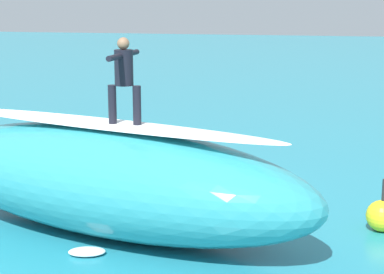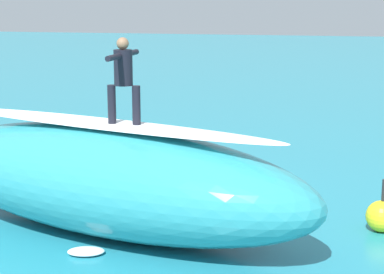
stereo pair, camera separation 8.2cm
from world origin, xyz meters
TOP-DOWN VIEW (x-y plane):
  - ground_plane at (0.00, 0.00)m, footprint 120.00×120.00m
  - wave_crest at (-0.48, 2.04)m, footprint 8.56×4.75m
  - wave_foam_lip at (-0.48, 2.04)m, footprint 6.92×2.79m
  - surfboard_riding at (-0.87, 2.15)m, footprint 2.19×0.51m
  - surfer_riding at (-0.87, 2.15)m, footprint 0.59×1.42m
  - surfboard_paddling at (-2.37, -1.81)m, footprint 1.53×2.15m
  - surfer_paddling at (-2.31, -1.92)m, footprint 1.00×1.52m
  - buoy_marker at (-5.34, 0.95)m, footprint 0.58×0.58m
  - foam_patch_near at (-0.67, 1.62)m, footprint 1.09×1.07m
  - foam_patch_far at (-0.51, 3.20)m, footprint 0.70×0.53m

SIDE VIEW (x-z plane):
  - ground_plane at x=0.00m, z-range 0.00..0.00m
  - surfboard_paddling at x=-2.37m, z-range 0.00..0.09m
  - foam_patch_far at x=-0.51m, z-range 0.00..0.11m
  - foam_patch_near at x=-0.67m, z-range 0.00..0.16m
  - surfer_paddling at x=-2.31m, z-range 0.07..0.37m
  - buoy_marker at x=-5.34m, z-range -0.20..0.78m
  - wave_crest at x=-0.48m, z-range 0.00..1.95m
  - surfboard_riding at x=-0.87m, z-range 1.95..2.03m
  - wave_foam_lip at x=-0.48m, z-range 1.95..2.03m
  - surfer_riding at x=-0.87m, z-range 2.15..3.65m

